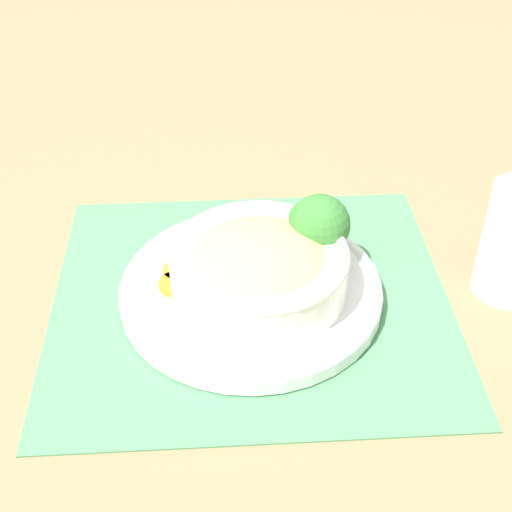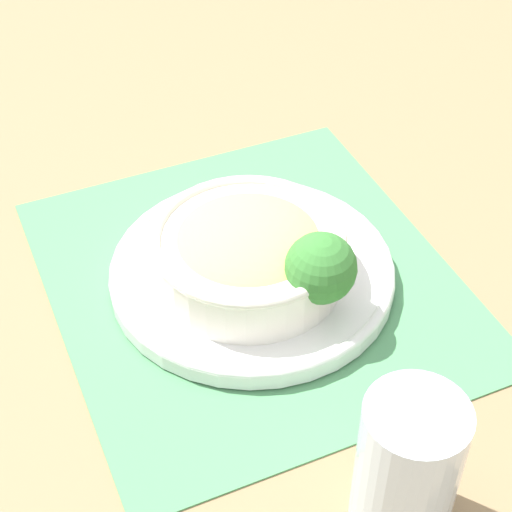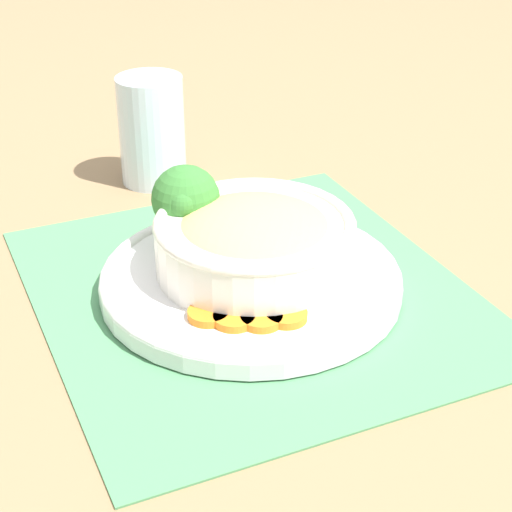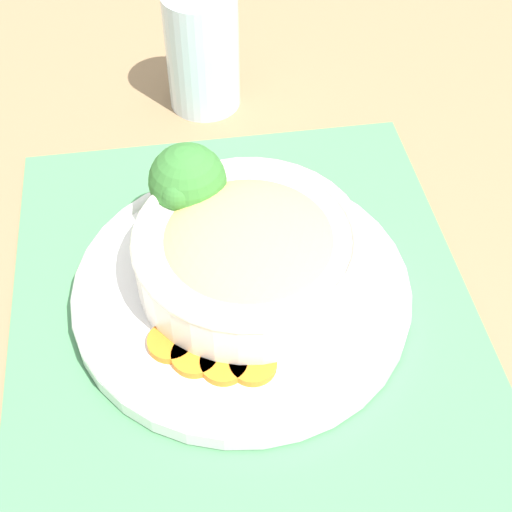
# 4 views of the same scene
# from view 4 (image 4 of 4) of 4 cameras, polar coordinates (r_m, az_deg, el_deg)

# --- Properties ---
(ground_plane) EXTENTS (4.00, 4.00, 0.00)m
(ground_plane) POSITION_cam_4_polar(r_m,az_deg,el_deg) (0.62, -1.13, -3.50)
(ground_plane) COLOR #8C704C
(placemat) EXTENTS (0.45, 0.41, 0.00)m
(placemat) POSITION_cam_4_polar(r_m,az_deg,el_deg) (0.62, -1.13, -3.38)
(placemat) COLOR #4C8C59
(placemat) RESTS_ON ground_plane
(plate) EXTENTS (0.29, 0.29, 0.02)m
(plate) POSITION_cam_4_polar(r_m,az_deg,el_deg) (0.61, -1.15, -2.61)
(plate) COLOR white
(plate) RESTS_ON placemat
(bowl) EXTENTS (0.19, 0.19, 0.06)m
(bowl) POSITION_cam_4_polar(r_m,az_deg,el_deg) (0.58, -0.59, 0.38)
(bowl) COLOR silver
(bowl) RESTS_ON plate
(broccoli_floret) EXTENTS (0.07, 0.07, 0.09)m
(broccoli_floret) POSITION_cam_4_polar(r_m,az_deg,el_deg) (0.62, -5.51, 5.85)
(broccoli_floret) COLOR #759E51
(broccoli_floret) RESTS_ON plate
(carrot_slice_near) EXTENTS (0.04, 0.04, 0.01)m
(carrot_slice_near) POSITION_cam_4_polar(r_m,az_deg,el_deg) (0.57, -6.83, -6.84)
(carrot_slice_near) COLOR orange
(carrot_slice_near) RESTS_ON plate
(carrot_slice_middle) EXTENTS (0.04, 0.04, 0.01)m
(carrot_slice_middle) POSITION_cam_4_polar(r_m,az_deg,el_deg) (0.56, -4.91, -7.98)
(carrot_slice_middle) COLOR orange
(carrot_slice_middle) RESTS_ON plate
(carrot_slice_far) EXTENTS (0.04, 0.04, 0.01)m
(carrot_slice_far) POSITION_cam_4_polar(r_m,az_deg,el_deg) (0.55, -2.58, -8.60)
(carrot_slice_far) COLOR orange
(carrot_slice_far) RESTS_ON plate
(carrot_slice_extra) EXTENTS (0.04, 0.04, 0.01)m
(carrot_slice_extra) POSITION_cam_4_polar(r_m,az_deg,el_deg) (0.55, -0.10, -8.62)
(carrot_slice_extra) COLOR orange
(carrot_slice_extra) RESTS_ON plate
(water_glass) EXTENTS (0.08, 0.08, 0.13)m
(water_glass) POSITION_cam_4_polar(r_m,az_deg,el_deg) (0.79, -4.28, 15.60)
(water_glass) COLOR silver
(water_glass) RESTS_ON ground_plane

